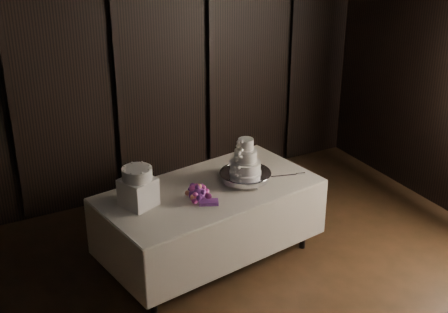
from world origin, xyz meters
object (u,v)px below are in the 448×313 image
bouquet (197,193)px  wedding_cake (244,161)px  box_pedestal (138,192)px  small_cake (137,174)px  cake_stand (245,177)px  display_table (210,222)px

bouquet → wedding_cake: bearing=10.4°
box_pedestal → small_cake: (-0.00, 0.00, 0.18)m
wedding_cake → bouquet: (-0.52, -0.10, -0.16)m
box_pedestal → cake_stand: bearing=-1.8°
cake_stand → bouquet: (-0.55, -0.11, 0.01)m
display_table → cake_stand: 0.53m
box_pedestal → bouquet: bearing=-16.3°
bouquet → box_pedestal: box_pedestal is taller
wedding_cake → bouquet: wedding_cake is taller
display_table → wedding_cake: wedding_cake is taller
cake_stand → small_cake: (-1.04, 0.03, 0.26)m
display_table → wedding_cake: size_ratio=6.33×
small_cake → cake_stand: bearing=-1.8°
bouquet → small_cake: (-0.49, 0.14, 0.24)m
cake_stand → wedding_cake: size_ratio=1.44×
cake_stand → bouquet: 0.56m
bouquet → box_pedestal: 0.51m
display_table → cake_stand: bearing=-12.0°
wedding_cake → bouquet: size_ratio=0.89×
box_pedestal → display_table: bearing=-1.2°
bouquet → cake_stand: bearing=11.3°
cake_stand → wedding_cake: bearing=-150.3°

